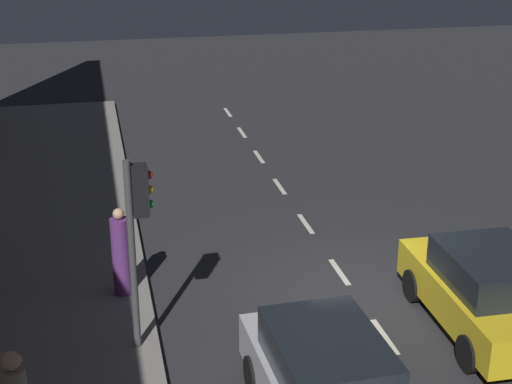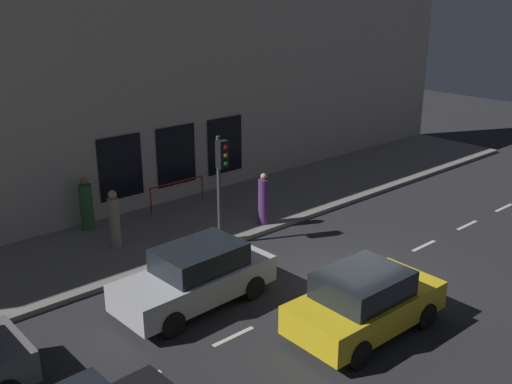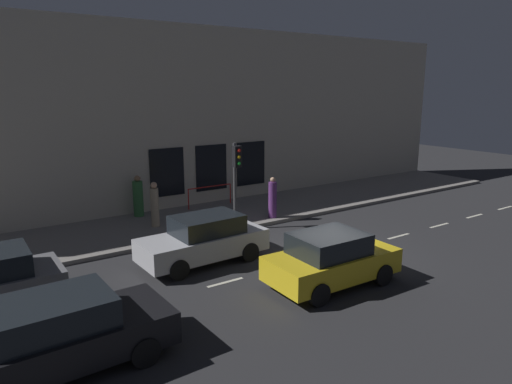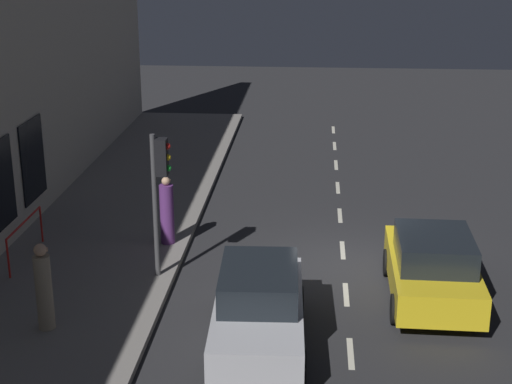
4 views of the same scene
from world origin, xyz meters
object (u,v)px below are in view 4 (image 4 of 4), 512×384
at_px(parked_car_0, 259,307).
at_px(parked_car_3, 432,267).
at_px(traffic_light, 160,176).
at_px(pedestrian_2, 44,289).
at_px(pedestrian_1, 167,213).

bearing_deg(parked_car_0, parked_car_3, -150.89).
xyz_separation_m(traffic_light, pedestrian_2, (1.86, 2.73, -1.55)).
xyz_separation_m(parked_car_3, pedestrian_2, (7.95, 2.18, 0.23)).
relative_size(traffic_light, pedestrian_2, 1.85).
bearing_deg(pedestrian_2, parked_car_0, 75.39).
distance_m(traffic_light, parked_car_3, 6.37).
xyz_separation_m(parked_car_3, pedestrian_1, (6.35, -2.52, 0.19)).
bearing_deg(traffic_light, pedestrian_2, 55.70).
distance_m(traffic_light, pedestrian_1, 2.55).
xyz_separation_m(traffic_light, parked_car_0, (-2.44, 2.76, -1.78)).
bearing_deg(parked_car_3, parked_car_0, -147.73).
height_order(traffic_light, pedestrian_1, traffic_light).
height_order(pedestrian_1, pedestrian_2, pedestrian_2).
height_order(parked_car_0, pedestrian_1, pedestrian_1).
bearing_deg(pedestrian_2, traffic_light, 131.53).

